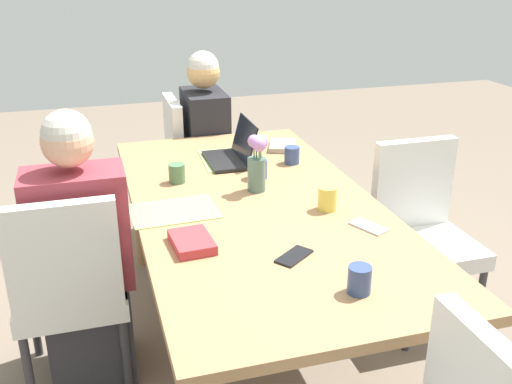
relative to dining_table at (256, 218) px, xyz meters
name	(u,v)px	position (x,y,z in m)	size (l,w,h in m)	color
ground_plane	(256,343)	(0.00, 0.00, -0.66)	(10.00, 10.00, 0.00)	#756656
dining_table	(256,218)	(0.00, 0.00, 0.00)	(2.06, 1.03, 0.73)	#9E754C
chair_head_right_left_near	(193,160)	(1.30, 0.04, -0.16)	(0.44, 0.44, 0.90)	silver
person_head_right_left_near	(206,158)	(1.24, -0.04, -0.14)	(0.40, 0.36, 1.19)	#2D2D33
chair_far_left_mid	(69,284)	(-0.05, 0.80, -0.16)	(0.44, 0.44, 0.90)	silver
person_far_left_mid	(83,267)	(0.02, 0.74, -0.14)	(0.36, 0.40, 1.19)	#2D2D33
chair_near_left_far	(421,225)	(0.02, -0.85, -0.16)	(0.44, 0.44, 0.90)	silver
flower_vase	(257,160)	(0.13, -0.04, 0.22)	(0.10, 0.09, 0.26)	#4C6B60
placemat_head_right_left_near	(227,159)	(0.59, -0.02, 0.07)	(0.36, 0.26, 0.00)	#9EBC66
placemat_far_left_mid	(174,211)	(0.01, 0.35, 0.07)	(0.36, 0.26, 0.00)	#9EBC66
laptop_head_right_left_near	(234,153)	(0.55, -0.04, 0.12)	(0.32, 0.22, 0.21)	black
coffee_mug_near_left	(327,198)	(-0.15, -0.27, 0.12)	(0.08, 0.08, 0.10)	#DBC64C
coffee_mug_near_right	(359,280)	(-0.78, -0.11, 0.12)	(0.08, 0.08, 0.09)	#33477A
coffee_mug_centre_left	(292,155)	(0.44, -0.32, 0.11)	(0.08, 0.08, 0.09)	#33477A
coffee_mug_centre_right	(259,169)	(0.28, -0.10, 0.12)	(0.08, 0.08, 0.09)	#33477A
coffee_mug_far_left	(177,173)	(0.34, 0.29, 0.12)	(0.08, 0.08, 0.09)	#47704C
book_red_cover	(283,146)	(0.69, -0.36, 0.08)	(0.20, 0.14, 0.03)	#B2A38E
book_blue_cover	(192,242)	(-0.32, 0.34, 0.09)	(0.20, 0.14, 0.04)	#B73338
phone_black	(294,256)	(-0.51, 0.01, 0.07)	(0.15, 0.07, 0.01)	black
phone_silver	(369,227)	(-0.36, -0.35, 0.07)	(0.15, 0.07, 0.01)	silver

